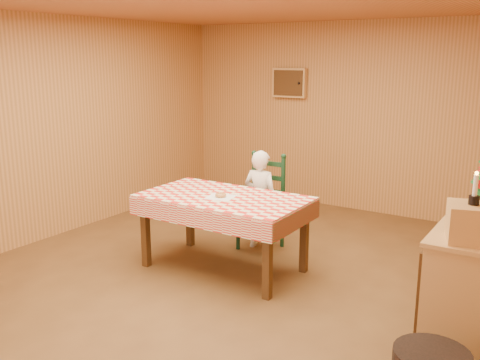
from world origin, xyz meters
name	(u,v)px	position (x,y,z in m)	size (l,w,h in m)	color
ground	(229,278)	(0.00, 0.00, 0.00)	(6.00, 6.00, 0.00)	brown
cabin_walls	(258,87)	(0.00, 0.53, 1.83)	(5.10, 6.05, 2.65)	#BE8244
dining_table	(224,204)	(-0.17, 0.17, 0.69)	(1.66, 0.96, 0.77)	#4B2D14
ladder_chair	(263,204)	(-0.17, 0.96, 0.50)	(0.44, 0.40, 1.08)	black
seated_child	(261,200)	(-0.17, 0.90, 0.56)	(0.41, 0.27, 1.12)	white
napkin	(221,197)	(-0.17, 0.12, 0.77)	(0.26, 0.26, 0.00)	white
donut	(221,195)	(-0.17, 0.12, 0.79)	(0.11, 0.11, 0.04)	#BF8244
shelf_unit	(472,284)	(2.20, -0.01, 0.47)	(0.54, 1.24, 0.93)	tan
crate	(472,223)	(2.21, -0.41, 1.06)	(0.30, 0.30, 0.25)	tan
candle_set	(475,195)	(2.21, -0.41, 1.24)	(0.07, 0.07, 0.22)	black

